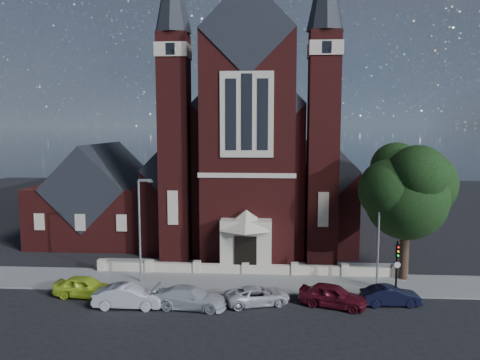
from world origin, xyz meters
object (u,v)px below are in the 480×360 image
Objects in this scene: car_white_suv at (257,296)px; car_lime_van at (85,287)px; car_navy at (391,296)px; car_dark_red at (333,295)px; traffic_signal at (397,261)px; street_lamp_right at (380,228)px; car_silver_b at (191,298)px; street_lamp_left at (141,224)px; parish_hall at (103,201)px; church at (253,160)px; car_silver_a at (129,296)px; street_tree at (409,193)px.

car_lime_van is at bearing 71.28° from car_white_suv.
car_dark_red is at bearing 92.63° from car_navy.
car_dark_red is (-4.78, -2.32, -1.81)m from traffic_signal.
street_lamp_right is at bearing -75.95° from car_lime_van.
car_silver_b is at bearing 86.05° from car_white_suv.
street_lamp_right is (18.00, 0.00, 0.00)m from street_lamp_left.
street_lamp_left reaches higher than car_lime_van.
parish_hall is at bearing 151.78° from street_lamp_right.
traffic_signal is at bearing -61.80° from church.
car_silver_b is 9.54m from car_dark_red.
church is at bearing -18.79° from car_silver_a.
car_silver_a is 4.16m from car_silver_b.
car_silver_b is (-13.36, -4.78, -3.89)m from street_lamp_right.
church is at bearing 126.17° from street_tree.
traffic_signal reaches higher than car_silver_a.
street_tree is 25.00m from car_lime_van.
car_silver_a is at bearing -84.52° from street_lamp_left.
church is at bearing -21.27° from car_lime_van.
car_silver_a is (-18.43, -3.37, -1.82)m from traffic_signal.
car_white_suv is at bearing -71.55° from car_silver_b.
parish_hall is 24.98m from car_white_suv.
car_silver_b is 1.24× the size of car_navy.
church is 4.31× the size of street_lamp_right.
car_navy is at bearing -85.03° from car_lime_van.
traffic_signal is at bearing -4.76° from street_lamp_left.
street_tree is at bearing -53.83° from church.
street_lamp_right is at bearing -3.49° from car_navy.
street_lamp_right is 1.79× the size of car_dark_red.
car_dark_red is (13.66, 1.05, 0.01)m from car_silver_a.
car_silver_b is at bearing -157.77° from street_tree.
traffic_signal is 10.29m from car_white_suv.
traffic_signal is (-1.60, -3.28, -4.38)m from street_tree.
car_white_suv is at bearing -154.16° from street_tree.
street_lamp_left is at bearing 3.98° from car_silver_a.
traffic_signal is at bearing -80.34° from car_lime_van.
church is 7.93× the size of car_white_suv.
car_lime_van is at bearing -116.59° from church.
car_lime_van is at bearing -134.55° from street_lamp_left.
traffic_signal reaches higher than car_navy.
parish_hall is 16.18m from street_lamp_left.
car_silver_b is (-15.87, -6.49, -6.25)m from street_tree.
parish_hall is 31.59m from car_navy.
traffic_signal is at bearing -44.84° from car_dark_red.
car_silver_a is (-7.43, -23.89, -7.43)m from church.
traffic_signal is 0.91× the size of car_white_suv.
street_lamp_left and street_lamp_right have the same top height.
parish_hall is 2.70× the size of car_dark_red.
car_lime_van is (-23.71, -4.96, -6.21)m from street_tree.
street_lamp_right is 1.65× the size of car_silver_b.
street_lamp_right reaches higher than car_white_suv.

